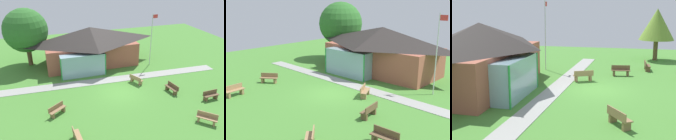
{
  "view_description": "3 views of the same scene",
  "coord_description": "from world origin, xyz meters",
  "views": [
    {
      "loc": [
        -6.34,
        -17.31,
        10.92
      ],
      "look_at": [
        0.21,
        2.97,
        0.97
      ],
      "focal_mm": 36.11,
      "sensor_mm": 36.0,
      "label": 1
    },
    {
      "loc": [
        14.28,
        -14.33,
        7.15
      ],
      "look_at": [
        -0.73,
        1.45,
        1.47
      ],
      "focal_mm": 44.77,
      "sensor_mm": 36.0,
      "label": 2
    },
    {
      "loc": [
        -18.74,
        -2.05,
        5.32
      ],
      "look_at": [
        -0.96,
        1.99,
        1.48
      ],
      "focal_mm": 46.42,
      "sensor_mm": 36.0,
      "label": 3
    }
  ],
  "objects": [
    {
      "name": "ground_plane",
      "position": [
        0.0,
        0.0,
        0.0
      ],
      "size": [
        44.0,
        44.0,
        0.0
      ],
      "primitive_type": "plane",
      "color": "#478433"
    },
    {
      "name": "pavilion",
      "position": [
        -1.02,
        7.69,
        2.31
      ],
      "size": [
        11.49,
        6.9,
        4.44
      ],
      "color": "#A35642",
      "rests_on": "ground_plane"
    },
    {
      "name": "footpath",
      "position": [
        0.0,
        2.66,
        0.01
      ],
      "size": [
        24.19,
        2.35,
        0.03
      ],
      "primitive_type": "cube",
      "rotation": [
        0.0,
        0.0,
        -0.04
      ],
      "color": "#999993",
      "rests_on": "ground_plane"
    },
    {
      "name": "flagpole",
      "position": [
        5.72,
        5.17,
        3.35
      ],
      "size": [
        0.64,
        0.08,
        6.12
      ],
      "color": "silver",
      "rests_on": "ground_plane"
    },
    {
      "name": "bench_lawn_far_right",
      "position": [
        7.31,
        -3.64,
        0.4
      ],
      "size": [
        1.52,
        0.5,
        0.84
      ],
      "rotation": [
        0.0,
        0.0,
        3.18
      ],
      "color": "brown",
      "rests_on": "ground_plane"
    },
    {
      "name": "bench_rear_near_path",
      "position": [
        2.2,
        1.21,
        0.4
      ],
      "size": [
        1.03,
        1.55,
        0.84
      ],
      "rotation": [
        0.0,
        0.0,
        5.15
      ],
      "color": "#9E7A51",
      "rests_on": "ground_plane"
    },
    {
      "name": "bench_mid_right",
      "position": [
        4.71,
        -1.47,
        0.4
      ],
      "size": [
        0.65,
        1.55,
        0.84
      ],
      "rotation": [
        0.0,
        0.0,
        1.72
      ],
      "color": "brown",
      "rests_on": "ground_plane"
    },
    {
      "name": "bench_mid_left",
      "position": [
        -5.92,
        -1.72,
        0.4
      ],
      "size": [
        1.47,
        1.24,
        0.84
      ],
      "rotation": [
        0.0,
        0.0,
        3.77
      ],
      "color": "olive",
      "rests_on": "ground_plane"
    },
    {
      "name": "bench_front_left",
      "position": [
        -4.93,
        -5.35,
        0.4
      ],
      "size": [
        0.57,
        1.53,
        0.84
      ],
      "rotation": [
        0.0,
        0.0,
        4.8
      ],
      "color": "#9E7A51",
      "rests_on": "ground_plane"
    },
    {
      "name": "bench_front_right",
      "position": [
        4.77,
        -6.31,
        0.4
      ],
      "size": [
        1.36,
        1.38,
        0.84
      ],
      "rotation": [
        0.0,
        0.0,
        2.35
      ],
      "color": "#9E7A51",
      "rests_on": "ground_plane"
    },
    {
      "name": "tree_behind_pavilion_left",
      "position": [
        -7.99,
        9.52,
        4.19
      ],
      "size": [
        4.99,
        4.99,
        6.7
      ],
      "color": "brown",
      "rests_on": "ground_plane"
    }
  ]
}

